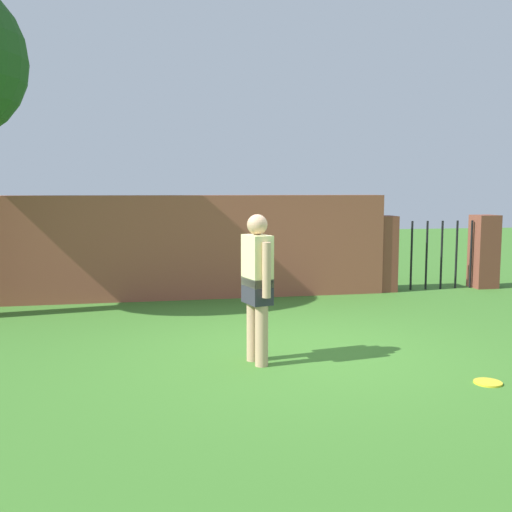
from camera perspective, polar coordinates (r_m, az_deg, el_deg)
The scene contains 5 objects.
ground_plane at distance 6.95m, azimuth 4.25°, elevation -9.27°, with size 40.00×40.00×0.00m, color #3D7528.
brick_wall at distance 10.26m, azimuth -9.43°, elevation 0.82°, with size 8.02×0.50×1.78m, color brown.
person at distance 6.32m, azimuth 0.12°, elevation -2.50°, with size 0.30×0.53×1.62m.
fence_gate at distance 11.62m, azimuth 16.86°, elevation 0.32°, with size 2.51×0.44×1.40m.
frisbee_yellow at distance 6.29m, azimuth 21.52°, elevation -11.33°, with size 0.27×0.27×0.02m, color yellow.
Camera 1 is at (-1.77, -6.45, 1.88)m, focal length 41.34 mm.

